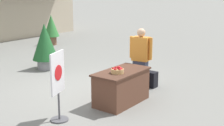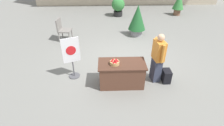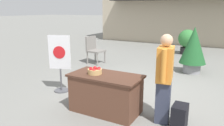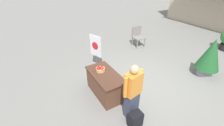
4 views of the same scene
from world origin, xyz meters
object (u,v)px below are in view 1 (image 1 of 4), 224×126
object	(u,v)px
backpack	(150,79)
potted_plant_near_left	(51,28)
apple_basket	(118,70)
poster_board	(58,84)
potted_plant_far_left	(45,44)
display_table	(122,87)
person_visitor	(141,59)

from	to	relation	value
backpack	potted_plant_near_left	xyz separation A→B (m)	(2.72, 6.76, 0.59)
apple_basket	poster_board	size ratio (longest dim) A/B	0.20
apple_basket	poster_board	distance (m)	1.40
potted_plant_far_left	display_table	bearing A→B (deg)	-105.57
apple_basket	potted_plant_near_left	xyz separation A→B (m)	(4.37, 6.87, -0.03)
person_visitor	backpack	bearing A→B (deg)	151.43
apple_basket	backpack	xyz separation A→B (m)	(1.65, 0.11, -0.62)
display_table	person_visitor	bearing A→B (deg)	9.24
apple_basket	potted_plant_far_left	xyz separation A→B (m)	(1.26, 3.77, -0.01)
backpack	potted_plant_near_left	distance (m)	7.31
backpack	potted_plant_far_left	distance (m)	3.73
apple_basket	potted_plant_far_left	bearing A→B (deg)	71.57
apple_basket	potted_plant_near_left	world-z (taller)	potted_plant_near_left
potted_plant_near_left	potted_plant_far_left	world-z (taller)	potted_plant_far_left
potted_plant_near_left	potted_plant_far_left	xyz separation A→B (m)	(-3.11, -3.10, 0.02)
poster_board	potted_plant_near_left	size ratio (longest dim) A/B	1.02
display_table	backpack	distance (m)	1.44
display_table	apple_basket	xyz separation A→B (m)	(-0.22, -0.04, 0.44)
person_visitor	poster_board	xyz separation A→B (m)	(-2.64, 0.25, -0.05)
apple_basket	poster_board	world-z (taller)	poster_board
potted_plant_near_left	potted_plant_far_left	distance (m)	4.39
apple_basket	display_table	bearing A→B (deg)	11.11
apple_basket	potted_plant_far_left	distance (m)	3.97
backpack	display_table	bearing A→B (deg)	-177.47
potted_plant_near_left	display_table	bearing A→B (deg)	-121.32
poster_board	potted_plant_far_left	distance (m)	4.18
apple_basket	backpack	bearing A→B (deg)	3.68
backpack	poster_board	world-z (taller)	poster_board
poster_board	potted_plant_far_left	world-z (taller)	potted_plant_far_left
backpack	poster_board	distance (m)	3.04
person_visitor	backpack	distance (m)	0.69
person_visitor	backpack	size ratio (longest dim) A/B	3.79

